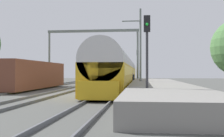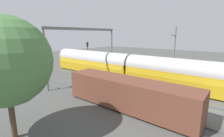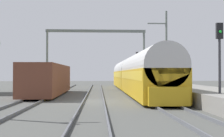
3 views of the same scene
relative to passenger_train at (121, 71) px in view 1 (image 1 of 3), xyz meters
name	(u,v)px [view 1 (image 1 of 3)]	position (x,y,z in m)	size (l,w,h in m)	color
ground	(52,95)	(-4.39, -11.71, -1.97)	(120.00, 120.00, 0.00)	#4C4E4A
track_west	(52,94)	(-4.39, -11.71, -1.89)	(1.52, 60.00, 0.16)	#575A60
track_east	(109,94)	(0.00, -11.71, -1.89)	(1.52, 60.00, 0.16)	#575A60
platform	(158,88)	(3.82, -9.71, -1.52)	(4.40, 28.00, 0.90)	gray
passenger_train	(121,71)	(0.00, 0.00, 0.00)	(2.93, 32.85, 3.82)	gold
freight_car	(32,75)	(-8.79, -5.33, -0.50)	(2.80, 13.00, 2.70)	brown
person_crossing	(133,78)	(1.44, 0.17, -0.94)	(0.46, 0.43, 1.73)	black
railway_signal_near	(147,47)	(2.77, -16.91, 1.16)	(0.36, 0.30, 4.88)	#2D2D33
railway_signal_far	(138,62)	(1.92, 11.39, 1.46)	(0.36, 0.30, 5.40)	#2D2D33
catenary_gantry	(93,45)	(-4.39, 5.25, 3.71)	(13.19, 0.28, 7.86)	slate
catenary_pole_east_mid	(140,48)	(2.35, -5.74, 2.18)	(1.90, 0.20, 8.00)	slate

